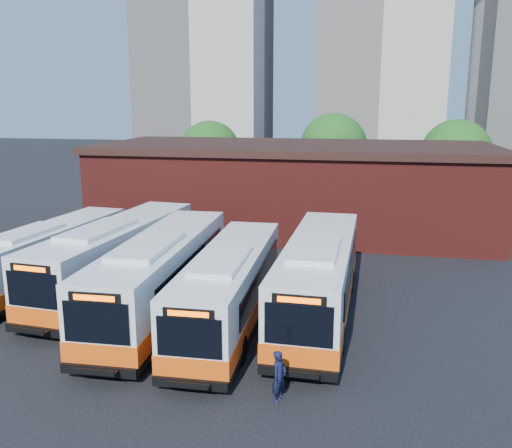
% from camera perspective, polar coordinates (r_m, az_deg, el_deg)
% --- Properties ---
extents(ground, '(220.00, 220.00, 0.00)m').
position_cam_1_polar(ground, '(22.55, -2.87, -11.94)').
color(ground, black).
extents(bus_farwest, '(3.51, 12.13, 3.26)m').
position_cam_1_polar(bus_farwest, '(30.24, -21.04, -3.34)').
color(bus_farwest, white).
rests_on(bus_farwest, ground).
extents(bus_west, '(3.80, 13.49, 3.63)m').
position_cam_1_polar(bus_west, '(28.33, -14.42, -3.58)').
color(bus_west, white).
rests_on(bus_west, ground).
extents(bus_midwest, '(3.19, 13.56, 3.67)m').
position_cam_1_polar(bus_midwest, '(24.87, -9.90, -5.60)').
color(bus_midwest, white).
rests_on(bus_midwest, ground).
extents(bus_mideast, '(2.91, 12.56, 3.40)m').
position_cam_1_polar(bus_mideast, '(23.36, -2.75, -6.96)').
color(bus_mideast, white).
rests_on(bus_mideast, ground).
extents(bus_east, '(3.03, 13.43, 3.64)m').
position_cam_1_polar(bus_east, '(24.42, 6.62, -5.87)').
color(bus_east, white).
rests_on(bus_east, ground).
extents(transit_worker, '(0.62, 0.73, 1.70)m').
position_cam_1_polar(transit_worker, '(17.98, 2.46, -15.71)').
color(transit_worker, black).
rests_on(transit_worker, ground).
extents(depot_building, '(28.60, 12.60, 6.40)m').
position_cam_1_polar(depot_building, '(40.64, 4.04, 3.99)').
color(depot_building, '#5E1B16').
rests_on(depot_building, ground).
extents(tree_west, '(6.00, 6.00, 7.65)m').
position_cam_1_polar(tree_west, '(54.21, -4.88, 7.64)').
color(tree_west, '#382314').
rests_on(tree_west, ground).
extents(tree_mid, '(6.56, 6.56, 8.36)m').
position_cam_1_polar(tree_mid, '(54.11, 8.15, 8.01)').
color(tree_mid, '#382314').
rests_on(tree_mid, ground).
extents(tree_east, '(6.24, 6.24, 7.96)m').
position_cam_1_polar(tree_east, '(51.65, 20.29, 6.86)').
color(tree_east, '#382314').
rests_on(tree_east, ground).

